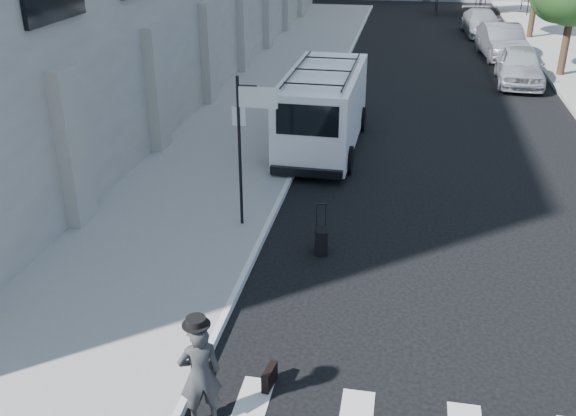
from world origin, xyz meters
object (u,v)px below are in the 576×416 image
at_px(cargo_van, 324,108).
at_px(parked_car_c, 482,23).
at_px(parked_car_b, 502,42).
at_px(suitcase, 321,241).
at_px(businessman, 200,374).
at_px(briefcase, 270,377).
at_px(parked_car_a, 520,66).

xyz_separation_m(cargo_van, parked_car_c, (6.50, 20.70, -0.55)).
distance_m(cargo_van, parked_car_c, 21.70).
distance_m(cargo_van, parked_car_b, 15.91).
relative_size(suitcase, parked_car_b, 0.22).
height_order(businessman, cargo_van, cargo_van).
distance_m(briefcase, cargo_van, 11.38).
bearing_deg(parked_car_a, parked_car_b, 94.80).
relative_size(suitcase, parked_car_c, 0.23).
bearing_deg(parked_car_b, businessman, -110.49).
xyz_separation_m(briefcase, parked_car_c, (5.82, 32.01, 0.53)).
bearing_deg(suitcase, parked_car_c, 66.34).
distance_m(suitcase, cargo_van, 6.99).
distance_m(businessman, parked_car_a, 22.65).
relative_size(businessman, briefcase, 3.87).
bearing_deg(briefcase, parked_car_a, 81.00).
xyz_separation_m(suitcase, parked_car_b, (6.05, 21.18, 0.52)).
bearing_deg(parked_car_c, parked_car_b, -91.62).
distance_m(parked_car_a, parked_car_c, 11.48).
relative_size(briefcase, parked_car_a, 0.10).
bearing_deg(briefcase, suitcase, 95.73).
bearing_deg(parked_car_b, parked_car_a, -93.56).
distance_m(briefcase, parked_car_c, 32.54).
bearing_deg(parked_car_a, businessman, -105.88).
bearing_deg(parked_car_b, cargo_van, -121.40).
bearing_deg(parked_car_a, briefcase, -104.59).
bearing_deg(businessman, parked_car_c, -129.49).
xyz_separation_m(briefcase, cargo_van, (-0.68, 11.31, 1.08)).
xyz_separation_m(businessman, suitcase, (1.02, 5.35, -0.56)).
bearing_deg(businessman, suitcase, -128.91).
relative_size(cargo_van, parked_car_b, 1.30).
xyz_separation_m(suitcase, parked_car_c, (5.61, 27.57, 0.41)).
distance_m(businessman, briefcase, 1.40).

